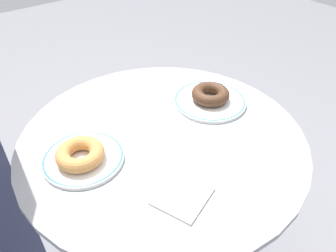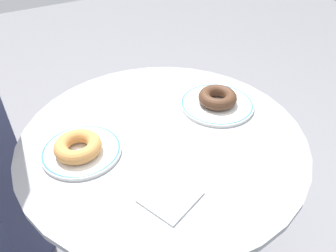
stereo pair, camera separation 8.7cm
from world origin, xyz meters
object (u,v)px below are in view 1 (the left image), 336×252
Objects in this scene: cafe_table at (163,185)px; paper_napkin at (182,196)px; plate_right at (210,101)px; donut_chocolate at (210,94)px; plate_left at (83,158)px; donut_old_fashioned at (80,154)px.

cafe_table is 6.81× the size of paper_napkin.
plate_right is 1.91× the size of donut_chocolate.
plate_left is 0.42m from plate_right.
plate_left is 1.71× the size of donut_old_fashioned.
plate_right is (0.42, -0.01, 0.00)m from plate_left.
donut_old_fashioned is 0.27m from paper_napkin.
plate_left reaches higher than cafe_table.
cafe_table is at bearing -169.92° from plate_right.
cafe_table is 0.30m from plate_left.
donut_old_fashioned is at bearing 170.50° from cafe_table.
cafe_table is 3.49× the size of plate_right.
donut_old_fashioned is 0.43m from donut_chocolate.
paper_napkin is (-0.30, -0.23, -0.03)m from donut_chocolate.
plate_right is at bearing -0.83° from plate_left.
donut_old_fashioned is (-0.01, -0.01, 0.02)m from plate_left.
plate_right is 0.38m from paper_napkin.
donut_old_fashioned is (-0.22, 0.04, 0.23)m from cafe_table.
donut_old_fashioned reaches higher than cafe_table.
donut_chocolate is 1.02× the size of paper_napkin.
donut_old_fashioned is at bearing -179.89° from plate_right.
donut_old_fashioned is at bearing -139.97° from plate_left.
plate_right is 1.95× the size of paper_napkin.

